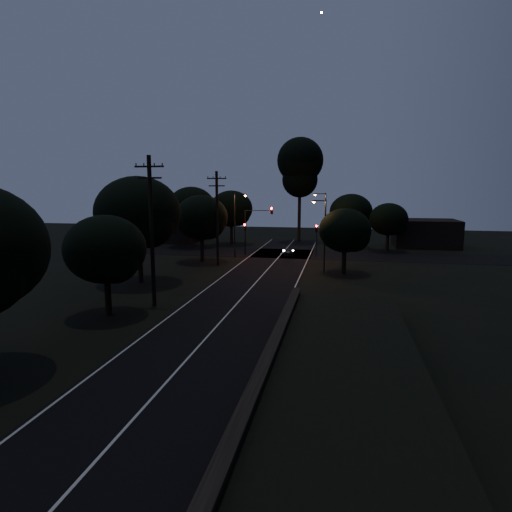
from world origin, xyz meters
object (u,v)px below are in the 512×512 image
(streetlight_c, at_px, (323,231))
(car, at_px, (289,252))
(utility_pole_mid, at_px, (152,229))
(signal_mast, at_px, (258,222))
(streetlight_b, at_px, (324,218))
(utility_pole_far, at_px, (217,217))
(signal_left, at_px, (245,233))
(streetlight_a, at_px, (236,220))
(signal_right, at_px, (316,235))
(tall_pine, at_px, (300,167))

(streetlight_c, bearing_deg, car, 115.78)
(utility_pole_mid, relative_size, signal_mast, 1.76)
(signal_mast, distance_m, streetlight_b, 9.15)
(utility_pole_far, relative_size, signal_left, 2.56)
(streetlight_c, bearing_deg, streetlight_b, 92.14)
(utility_pole_far, xyz_separation_m, signal_mast, (3.09, 7.99, -1.15))
(utility_pole_far, distance_m, streetlight_c, 12.05)
(utility_pole_mid, relative_size, streetlight_a, 1.38)
(utility_pole_mid, relative_size, signal_right, 2.68)
(utility_pole_far, distance_m, car, 11.62)
(signal_mast, distance_m, streetlight_c, 13.28)
(utility_pole_far, relative_size, car, 3.45)
(utility_pole_far, distance_m, signal_left, 8.53)
(utility_pole_mid, height_order, signal_right, utility_pole_mid)
(signal_mast, height_order, streetlight_b, streetlight_b)
(tall_pine, distance_m, signal_left, 18.43)
(tall_pine, height_order, signal_left, tall_pine)
(car, bearing_deg, signal_mast, -11.37)
(utility_pole_mid, bearing_deg, tall_pine, 80.07)
(utility_pole_far, height_order, car, utility_pole_far)
(signal_mast, bearing_deg, utility_pole_mid, -97.04)
(utility_pole_far, relative_size, streetlight_a, 1.31)
(streetlight_a, bearing_deg, streetlight_b, 29.48)
(tall_pine, relative_size, streetlight_a, 2.07)
(tall_pine, distance_m, streetlight_b, 13.89)
(streetlight_a, xyz_separation_m, streetlight_c, (11.14, -8.00, -0.29))
(utility_pole_mid, bearing_deg, signal_left, 86.79)
(signal_left, xyz_separation_m, streetlight_b, (9.91, 4.01, 1.80))
(utility_pole_mid, distance_m, tall_pine, 41.08)
(signal_left, height_order, streetlight_a, streetlight_a)
(streetlight_a, height_order, streetlight_b, same)
(streetlight_b, bearing_deg, signal_left, -157.95)
(utility_pole_far, bearing_deg, utility_pole_mid, -90.00)
(signal_left, relative_size, signal_right, 1.00)
(utility_pole_far, height_order, signal_left, utility_pole_far)
(tall_pine, relative_size, car, 5.44)
(car, bearing_deg, streetlight_b, -141.43)
(utility_pole_mid, xyz_separation_m, streetlight_c, (11.83, 15.00, -1.39))
(utility_pole_mid, distance_m, signal_left, 25.19)
(utility_pole_mid, height_order, streetlight_b, utility_pole_mid)
(signal_right, height_order, signal_mast, signal_mast)
(tall_pine, relative_size, streetlight_b, 2.07)
(utility_pole_mid, bearing_deg, signal_mast, 82.96)
(signal_right, distance_m, streetlight_c, 10.18)
(signal_left, xyz_separation_m, streetlight_c, (10.43, -9.99, 1.51))
(tall_pine, height_order, signal_right, tall_pine)
(streetlight_a, distance_m, streetlight_c, 13.72)
(signal_left, relative_size, streetlight_b, 0.51)
(utility_pole_far, bearing_deg, streetlight_b, 46.70)
(tall_pine, xyz_separation_m, signal_right, (3.60, -15.01, -9.11))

